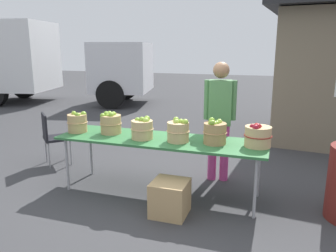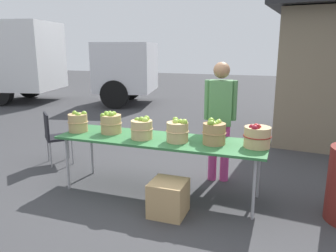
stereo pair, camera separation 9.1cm
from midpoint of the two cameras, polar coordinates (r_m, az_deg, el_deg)
name	(u,v)px [view 1 (the left image)]	position (r m, az deg, el deg)	size (l,w,h in m)	color
ground_plane	(161,193)	(4.53, -1.82, -11.37)	(40.00, 40.00, 0.00)	#38383A
market_table	(161,141)	(4.28, -1.89, -2.66)	(2.70, 0.76, 0.75)	#2D6B38
apple_basket_green_0	(77,122)	(4.76, -15.82, 0.59)	(0.28, 0.28, 0.29)	tan
apple_basket_green_1	(111,123)	(4.58, -10.38, 0.46)	(0.30, 0.30, 0.30)	tan
apple_basket_green_2	(142,129)	(4.25, -5.06, -0.45)	(0.29, 0.29, 0.29)	tan
apple_basket_green_3	(178,131)	(4.11, 1.15, -0.86)	(0.29, 0.29, 0.30)	tan
apple_basket_green_4	(215,132)	(4.05, 7.41, -1.07)	(0.29, 0.29, 0.31)	#A87F51
apple_basket_red_0	(258,136)	(4.03, 14.55, -1.60)	(0.33, 0.33, 0.29)	tan
vendor_adult	(220,112)	(4.71, 8.34, 2.32)	(0.45, 0.27, 1.70)	#CC3F8C
box_truck	(20,59)	(12.79, -24.24, 10.39)	(7.98, 3.75, 2.75)	white
folding_chair	(52,134)	(5.75, -19.68, -1.38)	(0.57, 0.57, 0.86)	black
produce_crate	(170,198)	(3.91, -0.34, -12.27)	(0.40, 0.40, 0.40)	tan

